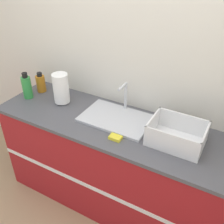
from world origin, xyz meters
TOP-DOWN VIEW (x-y plane):
  - ground_plane at (0.00, 0.00)m, footprint 12.00×12.00m
  - wall_back at (0.00, 0.63)m, footprint 4.39×0.06m
  - counter_cabinet at (0.00, 0.30)m, footprint 2.01×0.62m
  - sink at (-0.01, 0.36)m, footprint 0.55×0.36m
  - paper_towel_roll at (-0.56, 0.36)m, footprint 0.14×0.14m
  - dish_rack at (0.49, 0.30)m, footprint 0.38×0.28m
  - bottle_green at (-0.88, 0.28)m, footprint 0.08×0.08m
  - bottle_amber at (-0.86, 0.43)m, footprint 0.08×0.08m
  - sponge at (0.10, 0.13)m, footprint 0.09×0.06m

SIDE VIEW (x-z plane):
  - ground_plane at x=0.00m, z-range 0.00..0.00m
  - counter_cabinet at x=0.00m, z-range 0.00..0.90m
  - sponge at x=0.10m, z-range 0.90..0.92m
  - sink at x=-0.01m, z-range 0.79..1.05m
  - dish_rack at x=0.49m, z-range 0.88..1.04m
  - bottle_amber at x=-0.86m, z-range 0.89..1.08m
  - bottle_green at x=-0.88m, z-range 0.89..1.13m
  - paper_towel_roll at x=-0.56m, z-range 0.90..1.17m
  - wall_back at x=0.00m, z-range 0.00..2.60m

